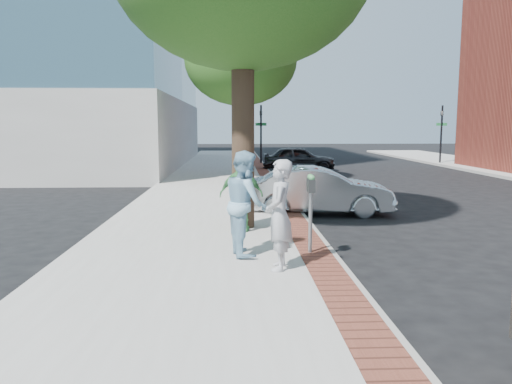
{
  "coord_description": "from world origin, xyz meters",
  "views": [
    {
      "loc": [
        -0.81,
        -9.65,
        2.51
      ],
      "look_at": [
        -0.38,
        0.19,
        1.2
      ],
      "focal_mm": 35.0,
      "sensor_mm": 36.0,
      "label": 1
    }
  ],
  "objects": [
    {
      "name": "office_base",
      "position": [
        -13.0,
        22.0,
        2.0
      ],
      "size": [
        18.2,
        22.2,
        4.0
      ],
      "primitive_type": "cube",
      "color": "gray",
      "rests_on": "ground"
    },
    {
      "name": "sedan_silver",
      "position": [
        1.6,
        4.3,
        0.68
      ],
      "size": [
        4.21,
        1.74,
        1.36
      ],
      "primitive_type": "imported",
      "rotation": [
        0.0,
        0.0,
        1.49
      ],
      "color": "#B0B4B8",
      "rests_on": "ground"
    },
    {
      "name": "person_green",
      "position": [
        -0.65,
        1.37,
        0.98
      ],
      "size": [
        1.01,
        0.51,
        1.67
      ],
      "primitive_type": "imported",
      "rotation": [
        0.0,
        0.0,
        3.03
      ],
      "color": "#3D8848",
      "rests_on": "sidewalk"
    },
    {
      "name": "curb",
      "position": [
        1.05,
        8.0,
        0.07
      ],
      "size": [
        0.1,
        60.0,
        0.15
      ],
      "primitive_type": "cube",
      "color": "gray",
      "rests_on": "ground"
    },
    {
      "name": "parking_meter",
      "position": [
        0.6,
        -0.6,
        1.21
      ],
      "size": [
        0.12,
        0.32,
        1.47
      ],
      "color": "gray",
      "rests_on": "sidewalk"
    },
    {
      "name": "brick_strip",
      "position": [
        0.7,
        8.0,
        0.15
      ],
      "size": [
        0.6,
        60.0,
        0.01
      ],
      "primitive_type": "cube",
      "color": "brown",
      "rests_on": "sidewalk"
    },
    {
      "name": "sidewalk",
      "position": [
        -1.5,
        8.0,
        0.07
      ],
      "size": [
        5.0,
        60.0,
        0.15
      ],
      "primitive_type": "cube",
      "color": "#9E9991",
      "rests_on": "ground"
    },
    {
      "name": "tree_far",
      "position": [
        -0.5,
        12.0,
        5.3
      ],
      "size": [
        4.8,
        4.8,
        7.14
      ],
      "color": "black",
      "rests_on": "sidewalk"
    },
    {
      "name": "person_officer",
      "position": [
        -0.6,
        -0.64,
        1.11
      ],
      "size": [
        0.88,
        1.05,
        1.92
      ],
      "primitive_type": "imported",
      "rotation": [
        0.0,
        0.0,
        1.75
      ],
      "color": "#81AEC8",
      "rests_on": "sidewalk"
    },
    {
      "name": "signal_far",
      "position": [
        12.5,
        22.0,
        2.25
      ],
      "size": [
        0.7,
        0.15,
        3.8
      ],
      "color": "black",
      "rests_on": "ground"
    },
    {
      "name": "signal_near",
      "position": [
        0.9,
        22.0,
        2.25
      ],
      "size": [
        0.7,
        0.15,
        3.8
      ],
      "color": "black",
      "rests_on": "ground"
    },
    {
      "name": "bg_car",
      "position": [
        2.81,
        18.07,
        0.69
      ],
      "size": [
        4.11,
        1.79,
        1.38
      ],
      "primitive_type": "imported",
      "rotation": [
        0.0,
        0.0,
        1.53
      ],
      "color": "black",
      "rests_on": "ground"
    },
    {
      "name": "person_gray",
      "position": [
        -0.07,
        -1.63,
        1.06
      ],
      "size": [
        0.52,
        0.72,
        1.82
      ],
      "primitive_type": "imported",
      "rotation": [
        0.0,
        0.0,
        -1.7
      ],
      "color": "#9D9EA2",
      "rests_on": "sidewalk"
    },
    {
      "name": "ground",
      "position": [
        0.0,
        0.0,
        0.0
      ],
      "size": [
        120.0,
        120.0,
        0.0
      ],
      "primitive_type": "plane",
      "color": "black",
      "rests_on": "ground"
    }
  ]
}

